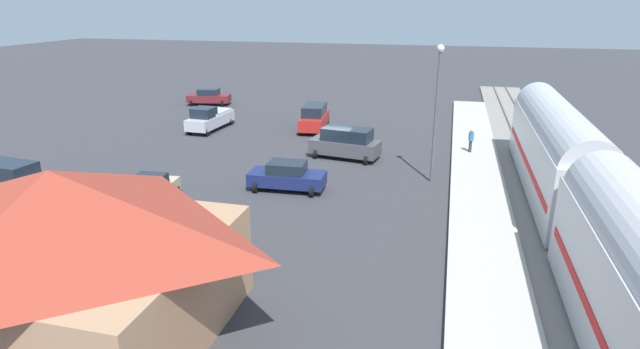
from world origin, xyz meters
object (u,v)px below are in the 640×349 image
at_px(suv_charcoal, 346,143).
at_px(station_building, 62,250).
at_px(sedan_maroon, 209,97).
at_px(sedan_tan, 148,193).
at_px(pickup_silver, 210,118).
at_px(light_pole_near_platform, 437,99).
at_px(sedan_navy, 287,176).
at_px(suv_white, 6,180).
at_px(pedestrian_on_platform, 471,139).
at_px(suv_red, 314,117).

bearing_deg(suv_charcoal, station_building, 77.14).
height_order(sedan_maroon, suv_charcoal, suv_charcoal).
height_order(sedan_tan, suv_charcoal, suv_charcoal).
bearing_deg(pickup_silver, sedan_maroon, -63.56).
xyz_separation_m(pickup_silver, light_pole_near_platform, (-19.37, 8.92, 4.18)).
height_order(suv_charcoal, sedan_navy, suv_charcoal).
bearing_deg(station_building, sedan_navy, -101.31).
xyz_separation_m(suv_charcoal, sedan_navy, (2.06, 7.18, -0.27)).
xyz_separation_m(station_building, sedan_navy, (-2.95, -14.75, -2.12)).
height_order(sedan_tan, suv_white, suv_white).
bearing_deg(sedan_navy, pedestrian_on_platform, -136.97).
bearing_deg(suv_white, suv_charcoal, -143.45).
height_order(sedan_tan, light_pole_near_platform, light_pole_near_platform).
distance_m(station_building, sedan_maroon, 39.98).
xyz_separation_m(suv_red, suv_white, (12.62, 20.12, 0.00)).
bearing_deg(suv_charcoal, light_pole_near_platform, 150.21).
bearing_deg(sedan_maroon, suv_charcoal, 139.38).
bearing_deg(suv_red, sedan_tan, 77.70).
height_order(suv_red, light_pole_near_platform, light_pole_near_platform).
bearing_deg(suv_charcoal, pickup_silver, -22.20).
height_order(sedan_tan, sedan_navy, same).
distance_m(sedan_tan, pickup_silver, 17.71).
bearing_deg(sedan_tan, station_building, 109.00).
xyz_separation_m(sedan_maroon, sedan_navy, (-16.26, 22.89, 0.00)).
xyz_separation_m(station_building, pedestrian_on_platform, (-13.65, -24.74, -1.71)).
height_order(suv_red, suv_charcoal, same).
relative_size(sedan_tan, light_pole_near_platform, 0.56).
bearing_deg(sedan_navy, light_pole_near_platform, -156.21).
distance_m(suv_red, sedan_tan, 19.72).
bearing_deg(pedestrian_on_platform, sedan_navy, 43.03).
bearing_deg(pedestrian_on_platform, sedan_maroon, -25.57).
height_order(station_building, sedan_maroon, station_building).
distance_m(station_building, sedan_navy, 15.19).
bearing_deg(suv_white, pedestrian_on_platform, -149.01).
xyz_separation_m(sedan_tan, sedan_navy, (-6.47, -4.52, 0.00)).
distance_m(pedestrian_on_platform, sedan_tan, 22.49).
bearing_deg(station_building, pedestrian_on_platform, -118.89).
distance_m(suv_red, suv_white, 23.74).
relative_size(sedan_navy, light_pole_near_platform, 0.55).
xyz_separation_m(sedan_tan, pickup_silver, (4.65, -17.08, 0.15)).
bearing_deg(pedestrian_on_platform, suv_white, 30.99).
xyz_separation_m(station_building, pickup_silver, (8.17, -27.31, -1.97)).
height_order(station_building, suv_white, station_building).
distance_m(station_building, pickup_silver, 28.57).
relative_size(station_building, sedan_maroon, 2.27).
bearing_deg(sedan_navy, pickup_silver, -48.48).
relative_size(station_building, pedestrian_on_platform, 6.30).
xyz_separation_m(suv_charcoal, light_pole_near_platform, (-6.19, 3.55, 4.06)).
relative_size(pedestrian_on_platform, suv_white, 0.34).
bearing_deg(suv_red, pickup_silver, 13.84).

